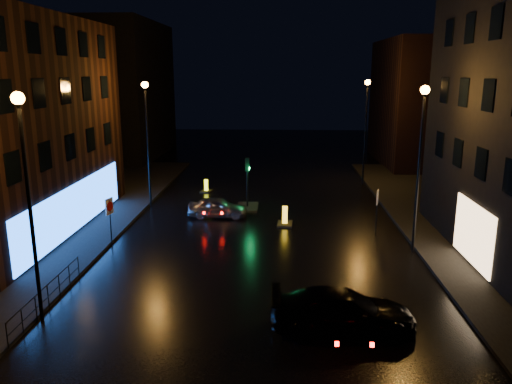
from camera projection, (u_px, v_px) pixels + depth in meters
ground at (255, 301)px, 20.10m from camera, size 120.00×120.00×0.00m
pavement_left at (17, 232)px, 28.49m from camera, size 12.00×44.00×0.15m
building_far_left at (121, 90)px, 53.15m from camera, size 8.00×16.00×14.00m
building_far_right at (423, 102)px, 49.03m from camera, size 8.00×14.00×12.00m
street_lamp_lnear at (26, 174)px, 17.20m from camera, size 0.44×0.44×8.37m
street_lamp_lfar at (147, 125)px, 32.73m from camera, size 0.44×0.44×8.37m
street_lamp_rnear at (421, 144)px, 24.24m from camera, size 0.44×0.44×8.37m
street_lamp_rfar at (366, 115)px, 39.77m from camera, size 0.44×0.44×8.37m
traffic_signal at (247, 201)px, 33.62m from camera, size 1.40×2.40×3.45m
guard_railing at (48, 291)px, 19.32m from camera, size 0.05×6.04×1.00m
silver_hatchback at (218, 207)px, 31.51m from camera, size 3.72×1.50×1.27m
dark_sedan at (343, 311)px, 17.67m from camera, size 5.17×2.17×1.49m
bollard_near at (285, 221)px, 29.98m from camera, size 0.95×1.37×1.16m
bollard_far at (206, 189)px, 38.24m from camera, size 0.90×1.20×0.95m
road_sign_left at (110, 211)px, 26.00m from camera, size 0.22×0.62×2.59m
road_sign_right at (377, 201)px, 28.22m from camera, size 0.23×0.59×2.50m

